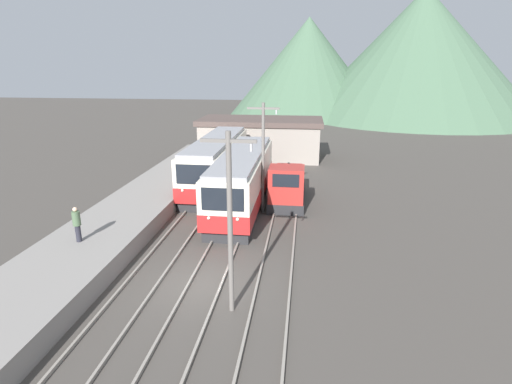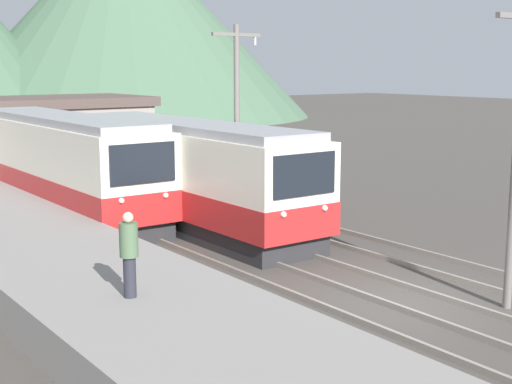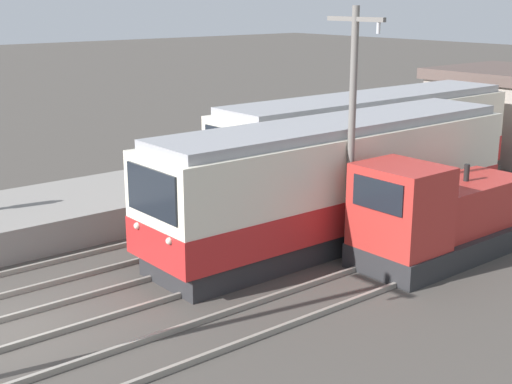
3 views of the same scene
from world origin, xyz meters
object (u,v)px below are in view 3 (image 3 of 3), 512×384
at_px(shunting_locomotive, 437,218).
at_px(commuter_train_left, 369,150).
at_px(catenary_mast_mid, 352,127).
at_px(commuter_train_center, 337,185).

bearing_deg(shunting_locomotive, commuter_train_left, 148.97).
relative_size(commuter_train_left, shunting_locomotive, 2.26).
relative_size(shunting_locomotive, catenary_mast_mid, 0.83).
distance_m(shunting_locomotive, catenary_mast_mid, 3.70).
distance_m(commuter_train_left, shunting_locomotive, 6.79).
relative_size(commuter_train_center, shunting_locomotive, 2.23).
height_order(commuter_train_left, commuter_train_center, commuter_train_left).
relative_size(commuter_train_center, catenary_mast_mid, 1.85).
bearing_deg(commuter_train_center, catenary_mast_mid, -34.10).
xyz_separation_m(commuter_train_left, catenary_mast_mid, (4.31, -5.58, 2.09)).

